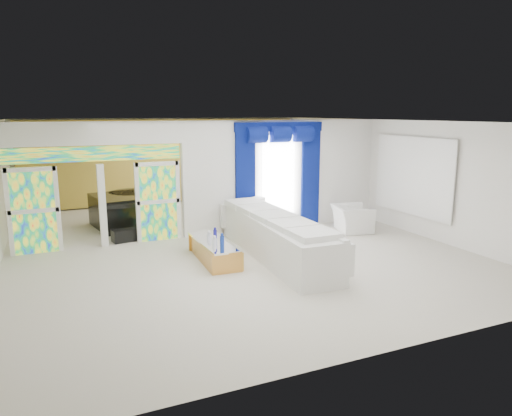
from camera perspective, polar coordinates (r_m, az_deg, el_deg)
name	(u,v)px	position (r m, az deg, el deg)	size (l,w,h in m)	color
floor	(226,243)	(11.81, -3.69, -4.28)	(12.00, 12.00, 0.00)	#B7AF9E
dividing_wall	(285,174)	(13.26, 3.49, 4.08)	(5.70, 0.18, 3.00)	white
dividing_header	(94,133)	(11.74, -18.95, 8.52)	(4.30, 0.18, 0.55)	white
stained_panel_left	(34,211)	(11.90, -25.24, -0.31)	(0.95, 0.04, 2.00)	#994C3F
stained_panel_right	(158,201)	(12.14, -11.72, 0.78)	(0.95, 0.04, 2.00)	#994C3F
stained_transom	(96,154)	(11.77, -18.80, 6.22)	(4.00, 0.05, 0.35)	#994C3F
window_pane	(278,177)	(13.07, 2.71, 3.75)	(1.00, 0.02, 2.30)	white
blue_drape_left	(245,181)	(12.64, -1.30, 3.27)	(0.55, 0.10, 2.80)	#030E43
blue_drape_right	(310,177)	(13.52, 6.57, 3.74)	(0.55, 0.10, 2.80)	#030E43
blue_pelmet	(279,127)	(12.93, 2.83, 9.76)	(2.60, 0.12, 0.25)	#030E43
wall_mirror	(413,176)	(13.21, 18.42, 3.70)	(0.04, 2.70, 1.90)	white
gold_curtains	(168,161)	(17.12, -10.62, 5.58)	(9.70, 0.12, 2.90)	gold
white_sofa	(275,238)	(10.63, 2.36, -3.62)	(0.99, 4.60, 0.88)	silver
coffee_table	(214,251)	(10.46, -5.06, -5.18)	(0.64, 1.93, 0.43)	#C68A3D
console_table	(268,225)	(12.85, 1.52, -2.05)	(1.19, 0.38, 0.40)	silver
table_lamp	(258,208)	(12.62, 0.30, -0.03)	(0.36, 0.36, 0.58)	white
armchair	(352,219)	(13.19, 11.50, -1.27)	(1.07, 0.93, 0.69)	silver
grand_piano	(121,211)	(13.92, -15.98, -0.37)	(1.36, 1.79, 0.90)	black
piano_bench	(131,235)	(12.44, -14.86, -3.11)	(0.92, 0.36, 0.31)	black
tv_console	(21,218)	(14.14, -26.53, -1.04)	(0.60, 0.54, 0.87)	tan
chandelier	(107,132)	(14.18, -17.58, 8.72)	(0.60, 0.60, 0.60)	gold
decanters	(216,239)	(10.24, -4.90, -3.72)	(0.18, 0.80, 0.27)	white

